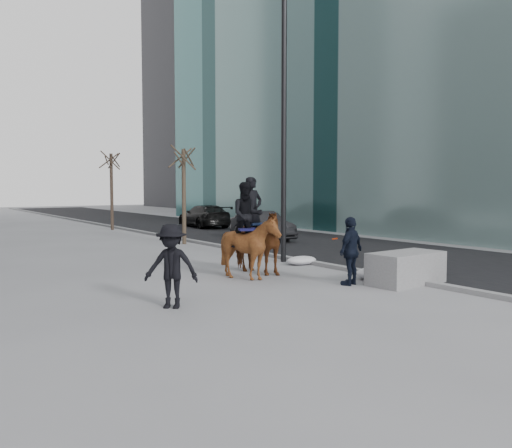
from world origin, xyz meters
TOP-DOWN VIEW (x-y plane):
  - ground at (0.00, 0.00)m, footprint 120.00×120.00m
  - road at (7.00, 10.00)m, footprint 8.00×90.00m
  - curb at (3.00, 10.00)m, footprint 0.25×90.00m
  - planter at (2.74, -1.68)m, footprint 2.13×1.16m
  - car_near at (6.29, 9.94)m, footprint 1.79×4.19m
  - car_far at (7.79, 18.35)m, footprint 2.43×4.95m
  - tree_near at (2.40, 10.33)m, footprint 1.20×1.20m
  - tree_far at (2.40, 19.56)m, footprint 1.20×1.20m
  - mounted_left at (0.43, 1.90)m, footprint 1.30×2.29m
  - mounted_right at (-0.24, 1.17)m, footprint 1.90×1.99m
  - feeder at (1.45, -0.98)m, footprint 1.11×1.01m
  - camera_crew at (-3.48, -0.80)m, footprint 1.28×1.24m
  - lamppost at (2.60, 3.45)m, footprint 0.25×1.05m
  - snow_piles at (2.70, 0.53)m, footprint 1.29×3.97m

SIDE VIEW (x-z plane):
  - ground at x=0.00m, z-range 0.00..0.00m
  - road at x=7.00m, z-range 0.00..0.01m
  - curb at x=3.00m, z-range 0.00..0.12m
  - snow_piles at x=2.70m, z-range -0.01..0.32m
  - planter at x=2.74m, z-range 0.00..0.83m
  - car_near at x=6.29m, z-range 0.00..1.34m
  - car_far at x=7.79m, z-range 0.00..1.39m
  - feeder at x=1.45m, z-range 0.00..1.76m
  - camera_crew at x=-3.48m, z-range 0.01..1.76m
  - mounted_left at x=0.43m, z-range -0.36..2.44m
  - mounted_right at x=-0.24m, z-range -0.26..2.38m
  - tree_near at x=2.40m, z-range 0.00..4.60m
  - tree_far at x=2.40m, z-range 0.00..4.89m
  - lamppost at x=2.60m, z-range 0.45..9.54m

